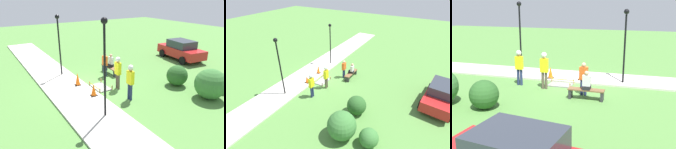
{
  "view_description": "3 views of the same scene",
  "coord_description": "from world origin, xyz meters",
  "views": [
    {
      "loc": [
        10.96,
        -5.25,
        5.26
      ],
      "look_at": [
        0.65,
        1.29,
        0.72
      ],
      "focal_mm": 35.0,
      "sensor_mm": 36.0,
      "label": 1
    },
    {
      "loc": [
        10.84,
        7.99,
        7.9
      ],
      "look_at": [
        0.29,
        1.88,
        0.93
      ],
      "focal_mm": 28.0,
      "sensor_mm": 36.0,
      "label": 2
    },
    {
      "loc": [
        -3.72,
        14.45,
        4.46
      ],
      "look_at": [
        0.01,
        1.76,
        0.96
      ],
      "focal_mm": 45.0,
      "sensor_mm": 36.0,
      "label": 3
    }
  ],
  "objects": [
    {
      "name": "ground_plane",
      "position": [
        0.0,
        0.0,
        0.0
      ],
      "size": [
        60.0,
        60.0,
        0.0
      ],
      "primitive_type": "plane",
      "color": "#51843D"
    },
    {
      "name": "sidewalk",
      "position": [
        0.0,
        -1.25,
        0.05
      ],
      "size": [
        28.0,
        2.49,
        0.1
      ],
      "color": "#BCB7AD",
      "rests_on": "ground_plane"
    },
    {
      "name": "wet_concrete_patch",
      "position": [
        0.57,
        0.53,
        0.04
      ],
      "size": [
        1.33,
        0.86,
        0.28
      ],
      "color": "gray",
      "rests_on": "ground_plane"
    },
    {
      "name": "traffic_cone_near_patch",
      "position": [
        -0.32,
        -0.52,
        0.48
      ],
      "size": [
        0.34,
        0.34,
        0.78
      ],
      "color": "black",
      "rests_on": "sidewalk"
    },
    {
      "name": "traffic_cone_far_patch",
      "position": [
        1.46,
        -0.39,
        0.42
      ],
      "size": [
        0.34,
        0.34,
        0.66
      ],
      "color": "black",
      "rests_on": "sidewalk"
    },
    {
      "name": "park_bench",
      "position": [
        -1.22,
        2.32,
        0.35
      ],
      "size": [
        1.7,
        0.44,
        0.5
      ],
      "color": "#2D2D33",
      "rests_on": "ground_plane"
    },
    {
      "name": "person_seated_on_bench",
      "position": [
        -1.24,
        2.37,
        0.85
      ],
      "size": [
        0.36,
        0.44,
        0.89
      ],
      "color": "black",
      "rests_on": "park_bench"
    },
    {
      "name": "worker_supervisor",
      "position": [
        1.2,
        1.34,
        1.18
      ],
      "size": [
        0.4,
        0.28,
        1.93
      ],
      "color": "brown",
      "rests_on": "ground_plane"
    },
    {
      "name": "worker_assistant",
      "position": [
        2.71,
        1.09,
        1.17
      ],
      "size": [
        0.4,
        0.28,
        1.92
      ],
      "color": "navy",
      "rests_on": "ground_plane"
    },
    {
      "name": "bystander_in_orange_shirt",
      "position": [
        -0.96,
        1.75,
        0.91
      ],
      "size": [
        0.4,
        0.22,
        1.62
      ],
      "color": "navy",
      "rests_on": "ground_plane"
    },
    {
      "name": "lamppost_near",
      "position": [
        3.52,
        -0.89,
        2.88
      ],
      "size": [
        0.28,
        0.28,
        4.31
      ],
      "color": "black",
      "rests_on": "sidewalk"
    },
    {
      "name": "lamppost_far",
      "position": [
        -2.64,
        -0.67,
        2.68
      ],
      "size": [
        0.28,
        0.28,
        3.94
      ],
      "color": "black",
      "rests_on": "sidewalk"
    },
    {
      "name": "parked_car_red",
      "position": [
        -1.07,
        9.26,
        0.82
      ],
      "size": [
        4.31,
        2.4,
        1.62
      ],
      "rotation": [
        0.0,
        0.0,
        -0.13
      ],
      "color": "red",
      "rests_on": "ground_plane"
    },
    {
      "name": "shrub_rounded_near",
      "position": [
        4.83,
        4.74,
        0.81
      ],
      "size": [
        1.62,
        1.62,
        1.62
      ],
      "color": "#387033",
      "rests_on": "ground_plane"
    },
    {
      "name": "shrub_rounded_mid",
      "position": [
        2.68,
        4.65,
        0.62
      ],
      "size": [
        1.25,
        1.25,
        1.25
      ],
      "color": "#285623",
      "rests_on": "ground_plane"
    },
    {
      "name": "shrub_rounded_far",
      "position": [
        4.63,
        6.25,
        0.52
      ],
      "size": [
        1.04,
        1.04,
        1.04
      ],
      "color": "#387033",
      "rests_on": "ground_plane"
    }
  ]
}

